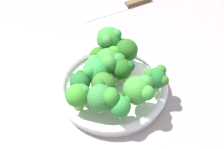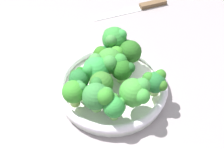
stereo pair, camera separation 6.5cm
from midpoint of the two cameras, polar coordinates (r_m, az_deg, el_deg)
The scene contains 16 objects.
ground_plane at distance 83.70cm, azimuth 0.10°, elevation -2.04°, with size 130.00×130.00×2.50cm, color gray.
bowl at distance 79.16cm, azimuth 2.34°, elevation -2.45°, with size 28.72×28.72×3.77cm.
broccoli_floret_0 at distance 75.09cm, azimuth -0.67°, elevation 0.99°, with size 6.59×6.90×7.29cm.
broccoli_floret_1 at distance 69.82cm, azimuth 7.05°, elevation -3.44°, with size 7.13×6.88×8.12cm.
broccoli_floret_2 at distance 80.30cm, azimuth 5.57°, elevation 4.13°, with size 6.59×6.57×6.86cm.
broccoli_floret_3 at distance 80.17cm, azimuth 0.04°, elevation 3.66°, with size 4.14×4.35×5.37cm.
broccoli_floret_4 at distance 70.38cm, azimuth -4.40°, elevation -3.36°, with size 5.68×5.39×7.13cm.
broccoli_floret_5 at distance 73.85cm, azimuth 10.60°, elevation -1.50°, with size 6.03×5.24×6.57cm.
broccoli_floret_6 at distance 75.64cm, azimuth 4.35°, elevation 0.81°, with size 6.64×5.49×6.52cm.
broccoli_floret_7 at distance 77.03cm, azimuth 2.33°, elevation 2.56°, with size 7.73×8.33×7.57cm.
broccoli_floret_8 at distance 74.07cm, azimuth -3.65°, elevation -0.89°, with size 5.04×5.79×6.07cm.
broccoli_floret_9 at distance 68.71cm, azimuth 0.22°, elevation -4.30°, with size 7.04×6.36×8.15cm.
broccoli_floret_10 at distance 82.16cm, azimuth 2.68°, elevation 6.58°, with size 6.65×7.16×8.04cm.
broccoli_floret_11 at distance 68.34cm, azimuth 3.02°, elevation -5.99°, with size 5.32×5.78×6.39cm.
broccoli_floret_12 at distance 72.12cm, azimuth 0.35°, elevation -1.88°, with size 5.89×5.89×6.96cm.
knife at distance 107.74cm, azimuth 7.07°, elevation 12.31°, with size 25.40×12.66×1.50cm.
Camera 2 is at (5.91, -53.57, 63.03)cm, focal length 48.93 mm.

